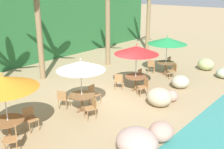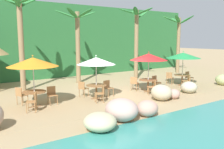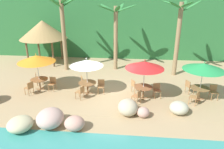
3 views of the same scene
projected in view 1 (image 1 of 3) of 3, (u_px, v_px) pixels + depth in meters
name	position (u px, v px, depth m)	size (l,w,h in m)	color
ground_plane	(104.00, 100.00, 12.56)	(120.00, 120.00, 0.00)	tan
terrace_deck	(104.00, 100.00, 12.56)	(18.00, 5.20, 0.01)	tan
foliage_backdrop	(1.00, 21.00, 17.21)	(28.00, 2.40, 6.00)	#286633
rock_seawall	(133.00, 124.00, 9.63)	(16.82, 3.53, 1.07)	tan
umbrella_orange	(3.00, 82.00, 8.72)	(2.34, 2.34, 2.45)	silver
dining_table_orange	(8.00, 123.00, 9.20)	(1.10, 1.10, 0.74)	brown
chair_orange_seaward	(30.00, 117.00, 9.85)	(0.46, 0.47, 0.87)	#9E7042
chair_orange_left	(13.00, 138.00, 8.52)	(0.57, 0.57, 0.87)	#9E7042
umbrella_white	(81.00, 66.00, 10.91)	(2.03, 2.03, 2.33)	silver
dining_table_white	(82.00, 97.00, 11.36)	(1.10, 1.10, 0.74)	brown
chair_white_seaward	(93.00, 93.00, 12.09)	(0.45, 0.46, 0.87)	#9E7042
chair_white_inland	(63.00, 98.00, 11.55)	(0.56, 0.56, 0.87)	#9E7042
chair_white_left	(92.00, 107.00, 10.72)	(0.55, 0.55, 0.87)	#9E7042
umbrella_red	(136.00, 50.00, 13.18)	(2.24, 2.24, 2.43)	silver
dining_table_red	(136.00, 79.00, 13.65)	(1.10, 1.10, 0.74)	brown
chair_red_seaward	(141.00, 76.00, 14.41)	(0.48, 0.48, 0.87)	#9E7042
chair_red_inland	(119.00, 80.00, 13.74)	(0.58, 0.58, 0.87)	#9E7042
chair_red_left	(144.00, 86.00, 12.95)	(0.58, 0.58, 0.87)	#9E7042
umbrella_green	(167.00, 41.00, 15.68)	(2.33, 2.33, 2.37)	silver
dining_table_green	(166.00, 64.00, 16.14)	(1.10, 1.10, 0.74)	brown
chair_green_seaward	(170.00, 63.00, 16.87)	(0.44, 0.45, 0.87)	#9E7042
chair_green_inland	(151.00, 65.00, 16.31)	(0.57, 0.56, 0.87)	#9E7042
chair_green_left	(173.00, 70.00, 15.41)	(0.59, 0.59, 0.87)	#9E7042
palm_tree_second	(38.00, 18.00, 14.42)	(3.03, 3.14, 5.23)	olive
palm_tree_third	(108.00, 11.00, 17.15)	(2.73, 2.77, 5.54)	olive
palm_tree_fourth	(149.00, 8.00, 21.43)	(2.94, 3.01, 5.25)	olive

